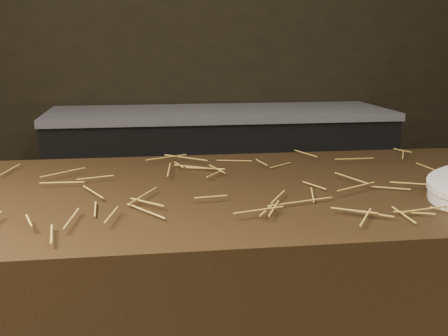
% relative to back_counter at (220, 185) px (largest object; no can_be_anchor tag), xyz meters
% --- Properties ---
extents(back_counter, '(1.82, 0.62, 0.84)m').
position_rel_back_counter_xyz_m(back_counter, '(0.00, 0.00, 0.00)').
color(back_counter, black).
rests_on(back_counter, ground).
extents(straw_bedding, '(1.40, 0.60, 0.02)m').
position_rel_back_counter_xyz_m(straw_bedding, '(-0.30, -1.88, 0.49)').
color(straw_bedding, olive).
rests_on(straw_bedding, main_counter).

